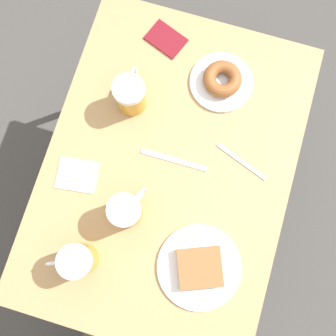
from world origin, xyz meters
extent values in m
plane|color=#474442|center=(0.00, 0.00, 0.00)|extent=(8.00, 8.00, 0.00)
cube|color=tan|center=(0.00, 0.00, 0.75)|extent=(0.78, 1.08, 0.03)
cylinder|color=black|center=(-0.35, -0.50, 0.37)|extent=(0.04, 0.04, 0.73)
cylinder|color=black|center=(0.35, -0.50, 0.37)|extent=(0.04, 0.04, 0.73)
cylinder|color=black|center=(-0.35, 0.50, 0.37)|extent=(0.04, 0.04, 0.73)
cylinder|color=black|center=(0.35, 0.50, 0.37)|extent=(0.04, 0.04, 0.73)
cylinder|color=#514C47|center=(0.12, 0.64, 0.21)|extent=(0.03, 0.03, 0.42)
cylinder|color=silver|center=(-0.18, 0.26, 0.77)|extent=(0.26, 0.26, 0.01)
cube|color=brown|center=(-0.18, 0.26, 0.79)|extent=(0.16, 0.16, 0.03)
cylinder|color=silver|center=(-0.09, -0.33, 0.77)|extent=(0.21, 0.21, 0.01)
torus|color=brown|center=(-0.09, -0.33, 0.79)|extent=(0.13, 0.13, 0.04)
cylinder|color=#C68C23|center=(0.17, 0.34, 0.82)|extent=(0.10, 0.10, 0.10)
cylinder|color=white|center=(0.17, 0.34, 0.88)|extent=(0.10, 0.10, 0.03)
torus|color=silver|center=(0.22, 0.36, 0.83)|extent=(0.08, 0.04, 0.08)
cylinder|color=#C68C23|center=(0.08, 0.17, 0.82)|extent=(0.10, 0.10, 0.10)
cylinder|color=white|center=(0.08, 0.17, 0.88)|extent=(0.10, 0.10, 0.03)
torus|color=silver|center=(0.06, 0.12, 0.83)|extent=(0.04, 0.08, 0.08)
cylinder|color=#C68C23|center=(0.18, -0.18, 0.82)|extent=(0.10, 0.10, 0.10)
cylinder|color=white|center=(0.18, -0.18, 0.88)|extent=(0.10, 0.10, 0.03)
torus|color=silver|center=(0.18, -0.23, 0.83)|extent=(0.02, 0.08, 0.08)
cube|color=white|center=(0.27, 0.10, 0.77)|extent=(0.14, 0.12, 0.00)
cube|color=silver|center=(-0.22, -0.09, 0.77)|extent=(0.18, 0.08, 0.00)
cube|color=silver|center=(-0.01, -0.03, 0.77)|extent=(0.22, 0.02, 0.00)
cube|color=maroon|center=(0.13, -0.43, 0.77)|extent=(0.15, 0.13, 0.01)
camera|label=1|loc=(-0.06, 0.19, 1.94)|focal=40.00mm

